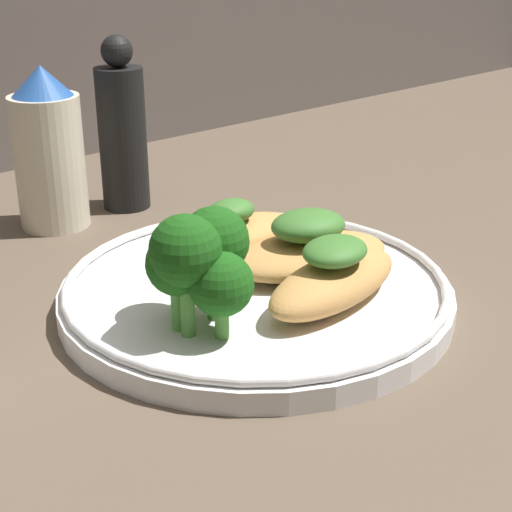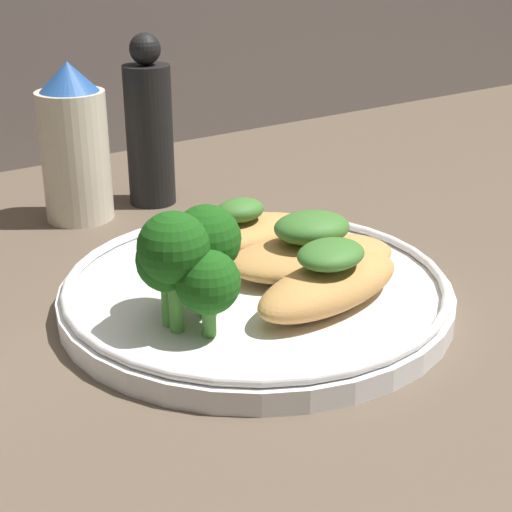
{
  "view_description": "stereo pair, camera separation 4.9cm",
  "coord_description": "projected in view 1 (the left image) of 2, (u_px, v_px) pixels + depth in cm",
  "views": [
    {
      "loc": [
        -29.62,
        -33.76,
        22.73
      ],
      "look_at": [
        0.0,
        0.0,
        3.4
      ],
      "focal_mm": 55.0,
      "sensor_mm": 36.0,
      "label": 1
    },
    {
      "loc": [
        -25.78,
        -36.78,
        22.73
      ],
      "look_at": [
        0.0,
        0.0,
        3.4
      ],
      "focal_mm": 55.0,
      "sensor_mm": 36.0,
      "label": 2
    }
  ],
  "objects": [
    {
      "name": "ground_plane",
      "position": [
        256.0,
        312.0,
        0.5
      ],
      "size": [
        180.0,
        180.0,
        1.0
      ],
      "primitive_type": "cube",
      "color": "brown"
    },
    {
      "name": "plate",
      "position": [
        256.0,
        291.0,
        0.5
      ],
      "size": [
        24.88,
        24.88,
        2.0
      ],
      "color": "white",
      "rests_on": "ground_plane"
    },
    {
      "name": "grilled_meat_front",
      "position": [
        334.0,
        278.0,
        0.47
      ],
      "size": [
        11.72,
        6.25,
        4.09
      ],
      "color": "tan",
      "rests_on": "plate"
    },
    {
      "name": "grilled_meat_middle",
      "position": [
        308.0,
        250.0,
        0.51
      ],
      "size": [
        12.56,
        9.35,
        4.2
      ],
      "color": "tan",
      "rests_on": "plate"
    },
    {
      "name": "grilled_meat_back",
      "position": [
        231.0,
        233.0,
        0.54
      ],
      "size": [
        11.0,
        5.09,
        3.75
      ],
      "color": "tan",
      "rests_on": "plate"
    },
    {
      "name": "broccoli_bunch",
      "position": [
        197.0,
        259.0,
        0.43
      ],
      "size": [
        6.44,
        6.95,
        7.1
      ],
      "color": "#4C8E38",
      "rests_on": "plate"
    },
    {
      "name": "sauce_bottle",
      "position": [
        49.0,
        151.0,
        0.61
      ],
      "size": [
        5.46,
        5.46,
        12.75
      ],
      "color": "beige",
      "rests_on": "ground_plane"
    },
    {
      "name": "pepper_grinder",
      "position": [
        122.0,
        132.0,
        0.65
      ],
      "size": [
        3.97,
        3.97,
        14.39
      ],
      "color": "black",
      "rests_on": "ground_plane"
    }
  ]
}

